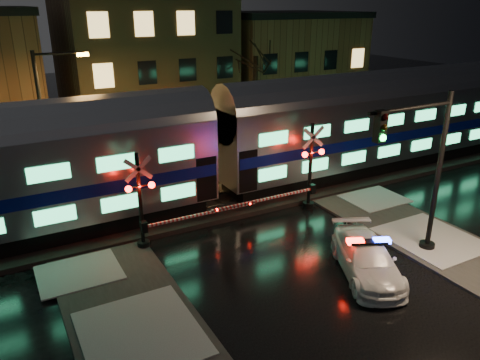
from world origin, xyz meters
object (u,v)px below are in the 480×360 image
at_px(police_car, 367,259).
at_px(streetlight, 49,120).
at_px(crossing_signal_right, 305,176).
at_px(traffic_light, 421,175).
at_px(crossing_signal_left, 150,210).

relative_size(police_car, streetlight, 0.65).
relative_size(crossing_signal_right, traffic_light, 0.93).
bearing_deg(crossing_signal_left, police_car, -42.58).
height_order(crossing_signal_left, traffic_light, traffic_light).
xyz_separation_m(police_car, streetlight, (-9.14, 12.63, 3.76)).
bearing_deg(police_car, traffic_light, 28.34).
xyz_separation_m(crossing_signal_right, crossing_signal_left, (-7.85, -0.00, -0.08)).
bearing_deg(crossing_signal_right, crossing_signal_left, -179.97).
bearing_deg(traffic_light, streetlight, 137.80).
height_order(crossing_signal_right, traffic_light, traffic_light).
bearing_deg(police_car, streetlight, 150.72).
xyz_separation_m(crossing_signal_right, streetlight, (-10.53, 6.69, 2.61)).
distance_m(crossing_signal_left, streetlight, 7.69).
bearing_deg(streetlight, police_car, -54.10).
xyz_separation_m(police_car, crossing_signal_left, (-6.46, 5.94, 1.06)).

